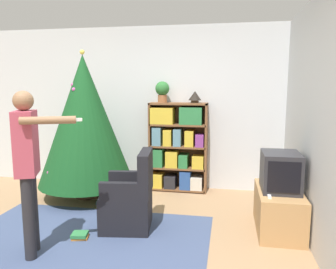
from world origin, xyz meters
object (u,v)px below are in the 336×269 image
object	(u,v)px
potted_plant	(162,90)
bookshelf	(177,147)
table_lamp	(195,96)
armchair	(130,201)
standing_person	(28,160)
television	(280,172)
christmas_tree	(85,120)

from	to	relation	value
potted_plant	bookshelf	bearing A→B (deg)	-1.87
potted_plant	table_lamp	xyz separation A→B (m)	(0.51, -0.00, -0.09)
armchair	standing_person	world-z (taller)	standing_person
bookshelf	armchair	xyz separation A→B (m)	(-0.33, -1.49, -0.38)
television	christmas_tree	xyz separation A→B (m)	(-2.67, 0.70, 0.46)
television	table_lamp	size ratio (longest dim) A/B	2.52
christmas_tree	potted_plant	size ratio (longest dim) A/B	6.60
potted_plant	christmas_tree	bearing A→B (deg)	-151.99
bookshelf	christmas_tree	distance (m)	1.48
armchair	standing_person	distance (m)	1.26
standing_person	table_lamp	distance (m)	2.71
television	standing_person	distance (m)	2.68
bookshelf	table_lamp	size ratio (longest dim) A/B	7.00
bookshelf	christmas_tree	xyz separation A→B (m)	(-1.29, -0.55, 0.46)
armchair	potted_plant	xyz separation A→B (m)	(0.09, 1.50, 1.27)
armchair	standing_person	size ratio (longest dim) A/B	0.57
television	table_lamp	distance (m)	1.86
bookshelf	armchair	size ratio (longest dim) A/B	1.52
potted_plant	television	bearing A→B (deg)	-37.96
bookshelf	television	bearing A→B (deg)	-42.31
christmas_tree	armchair	size ratio (longest dim) A/B	2.36
television	christmas_tree	distance (m)	2.80
bookshelf	standing_person	bearing A→B (deg)	-115.72
christmas_tree	standing_person	size ratio (longest dim) A/B	1.34
bookshelf	armchair	distance (m)	1.57
bookshelf	television	size ratio (longest dim) A/B	2.78
television	armchair	bearing A→B (deg)	-172.04
television	bookshelf	bearing A→B (deg)	137.69
table_lamp	potted_plant	bearing A→B (deg)	180.00
potted_plant	table_lamp	distance (m)	0.52
christmas_tree	armchair	world-z (taller)	christmas_tree
television	potted_plant	size ratio (longest dim) A/B	1.53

